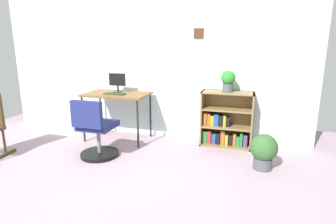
# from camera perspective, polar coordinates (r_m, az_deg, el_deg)

# --- Properties ---
(ground_plane) EXTENTS (6.24, 6.24, 0.00)m
(ground_plane) POSITION_cam_1_polar(r_m,az_deg,el_deg) (3.16, -18.67, -15.87)
(ground_plane) COLOR #9F8694
(wall_back) EXTENTS (5.20, 0.12, 2.47)m
(wall_back) POSITION_cam_1_polar(r_m,az_deg,el_deg) (4.66, -4.36, 10.30)
(wall_back) COLOR silver
(wall_back) RESTS_ON ground_plane
(desk) EXTENTS (1.00, 0.61, 0.75)m
(desk) POSITION_cam_1_polar(r_m,az_deg,el_deg) (4.48, -10.37, 2.99)
(desk) COLOR brown
(desk) RESTS_ON ground_plane
(monitor) EXTENTS (0.28, 0.15, 0.30)m
(monitor) POSITION_cam_1_polar(r_m,az_deg,el_deg) (4.54, -10.25, 6.02)
(monitor) COLOR #262628
(monitor) RESTS_ON desk
(keyboard) EXTENTS (0.33, 0.12, 0.02)m
(keyboard) POSITION_cam_1_polar(r_m,az_deg,el_deg) (4.38, -10.80, 3.66)
(keyboard) COLOR #273422
(keyboard) RESTS_ON desk
(office_chair) EXTENTS (0.52, 0.55, 0.83)m
(office_chair) POSITION_cam_1_polar(r_m,az_deg,el_deg) (3.89, -14.45, -4.17)
(office_chair) COLOR black
(office_chair) RESTS_ON ground_plane
(bookshelf_low) EXTENTS (0.75, 0.30, 0.83)m
(bookshelf_low) POSITION_cam_1_polar(r_m,az_deg,el_deg) (4.31, 11.55, -1.98)
(bookshelf_low) COLOR olive
(bookshelf_low) RESTS_ON ground_plane
(potted_plant_on_shelf) EXTENTS (0.21, 0.21, 0.31)m
(potted_plant_on_shelf) POSITION_cam_1_polar(r_m,az_deg,el_deg) (4.14, 12.11, 6.35)
(potted_plant_on_shelf) COLOR #474C51
(potted_plant_on_shelf) RESTS_ON bookshelf_low
(potted_plant_floor) EXTENTS (0.33, 0.33, 0.45)m
(potted_plant_floor) POSITION_cam_1_polar(r_m,az_deg,el_deg) (3.66, 18.86, -7.35)
(potted_plant_floor) COLOR #474C51
(potted_plant_floor) RESTS_ON ground_plane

